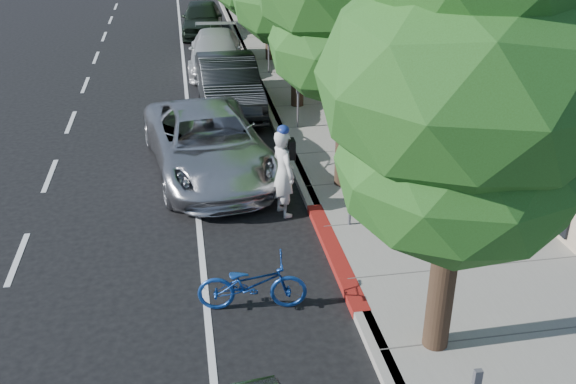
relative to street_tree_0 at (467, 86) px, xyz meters
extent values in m
plane|color=black|center=(-0.90, 2.00, -4.35)|extent=(120.00, 120.00, 0.00)
cube|color=gray|center=(1.40, 10.00, -4.28)|extent=(4.60, 56.00, 0.15)
cube|color=#9E998E|center=(-0.90, 10.00, -4.28)|extent=(0.30, 56.00, 0.15)
cube|color=maroon|center=(-0.90, 3.00, -4.28)|extent=(0.32, 4.00, 0.15)
cylinder|color=black|center=(0.00, 0.00, -3.09)|extent=(0.40, 0.40, 2.52)
ellipsoid|color=#255218|center=(0.00, 0.00, -1.11)|extent=(3.40, 3.40, 2.72)
ellipsoid|color=#255218|center=(0.00, 0.00, 0.11)|extent=(4.00, 4.00, 3.20)
cylinder|color=black|center=(0.00, 6.00, -2.96)|extent=(0.40, 0.40, 2.78)
ellipsoid|color=#255218|center=(0.00, 6.00, -0.78)|extent=(3.55, 3.55, 2.84)
cylinder|color=black|center=(0.00, 12.00, -2.95)|extent=(0.40, 0.40, 2.79)
cylinder|color=black|center=(0.00, 18.00, -2.98)|extent=(0.40, 0.40, 2.73)
cylinder|color=black|center=(0.00, 24.00, -3.02)|extent=(0.40, 0.40, 2.66)
imported|color=silver|center=(-1.60, 5.00, -3.36)|extent=(0.68, 0.84, 1.98)
imported|color=#164099|center=(-2.70, 1.63, -3.85)|extent=(1.95, 0.87, 0.99)
imported|color=silver|center=(-3.10, 7.50, -3.54)|extent=(3.45, 6.15, 1.62)
imported|color=black|center=(-2.17, 12.38, -3.51)|extent=(1.94, 5.19, 1.69)
imported|color=silver|center=(-2.24, 17.22, -3.63)|extent=(2.40, 5.10, 1.44)
imported|color=black|center=(-2.45, 23.50, -3.56)|extent=(2.18, 4.76, 1.58)
imported|color=black|center=(1.59, 12.14, -3.28)|extent=(1.12, 1.05, 1.83)
camera|label=1|loc=(-3.64, -7.54, 2.42)|focal=40.00mm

